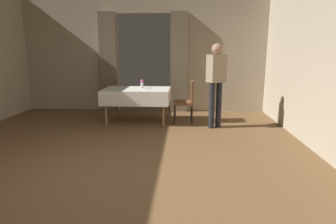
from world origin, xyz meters
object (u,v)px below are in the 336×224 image
dining_table_mid (137,93)px  chair_mid_right (187,99)px  plate_mid_b (147,89)px  person_waiter_by_doorway (216,78)px  flower_vase_mid (142,83)px

dining_table_mid → chair_mid_right: (1.12, 0.07, -0.13)m
chair_mid_right → plate_mid_b: (-0.87, -0.23, 0.24)m
plate_mid_b → person_waiter_by_doorway: person_waiter_by_doorway is taller
dining_table_mid → person_waiter_by_doorway: 1.78m
flower_vase_mid → person_waiter_by_doorway: bearing=-17.9°
flower_vase_mid → plate_mid_b: flower_vase_mid is taller
plate_mid_b → person_waiter_by_doorway: bearing=-9.2°
flower_vase_mid → person_waiter_by_doorway: 1.69m
flower_vase_mid → plate_mid_b: 0.33m
flower_vase_mid → plate_mid_b: bearing=-62.7°
plate_mid_b → person_waiter_by_doorway: (1.45, -0.23, 0.27)m
dining_table_mid → chair_mid_right: bearing=3.6°
person_waiter_by_doorway → plate_mid_b: bearing=170.8°
chair_mid_right → plate_mid_b: chair_mid_right is taller
plate_mid_b → chair_mid_right: bearing=14.6°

